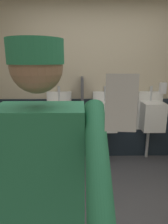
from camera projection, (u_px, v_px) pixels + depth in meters
wall_back at (96, 73)px, 3.20m from camera, size 4.43×0.12×2.88m
wainscot_band_back at (95, 128)px, 3.36m from camera, size 3.83×0.03×1.03m
urinal_left at (59, 116)px, 3.15m from camera, size 0.40×0.34×1.24m
urinal_middle at (105, 116)px, 3.16m from camera, size 0.40×0.34×1.24m
urinal_right at (152, 116)px, 3.17m from camera, size 0.40×0.34×1.24m
privacy_divider_panel at (82, 106)px, 3.04m from camera, size 0.04×0.40×0.90m
person at (43, 185)px, 0.99m from camera, size 0.64×0.60×1.73m
cell_phone at (121, 103)px, 0.38m from camera, size 0.06×0.03×0.11m
soap_dispenser at (163, 88)px, 3.18m from camera, size 0.10×0.07×0.18m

